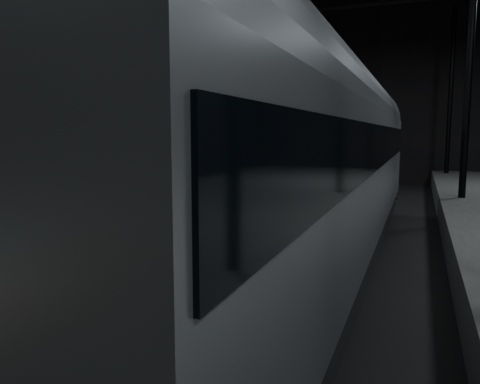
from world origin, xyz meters
The scene contains 6 objects.
ground centered at (0.00, 0.00, 0.00)m, with size 44.00×44.00×0.00m, color black.
platform_left centered at (-7.50, 0.00, 0.50)m, with size 9.00×43.80×1.00m, color #4C4C4A.
tactile_strip centered at (-3.25, 0.00, 1.00)m, with size 0.50×43.80×0.01m, color brown.
track centered at (0.00, 0.00, 0.07)m, with size 2.40×43.00×0.24m.
train centered at (0.00, -0.52, 2.93)m, with size 2.94×19.63×5.25m.
woman centered at (-6.01, 0.16, 1.73)m, with size 0.53×0.35×1.46m, color tan.
Camera 1 is at (2.23, -11.76, 3.47)m, focal length 35.00 mm.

